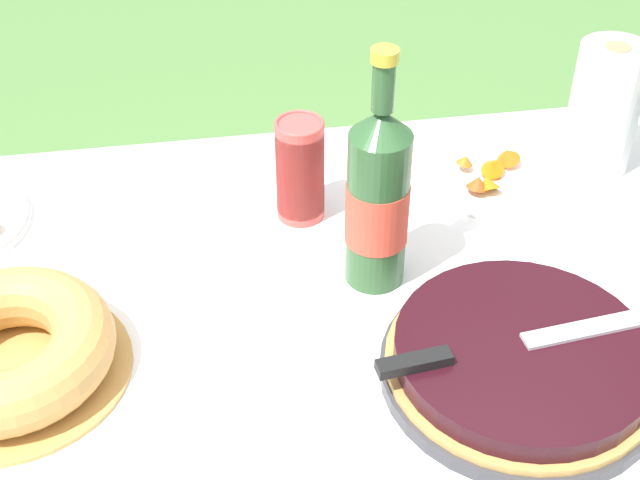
{
  "coord_description": "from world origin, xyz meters",
  "views": [
    {
      "loc": [
        -0.03,
        -0.84,
        1.57
      ],
      "look_at": [
        0.12,
        0.09,
        0.81
      ],
      "focal_mm": 50.0,
      "sensor_mm": 36.0,
      "label": 1
    }
  ],
  "objects_px": {
    "berry_tart": "(520,361)",
    "bundt_cake": "(7,350)",
    "cup_stack": "(300,170)",
    "cider_bottle_green": "(378,199)",
    "paper_towel_roll": "(604,108)",
    "serving_knife": "(502,345)",
    "snack_plate_right": "(490,178)"
  },
  "relations": [
    {
      "from": "berry_tart",
      "to": "bundt_cake",
      "type": "bearing_deg",
      "value": 170.13
    },
    {
      "from": "berry_tart",
      "to": "bundt_cake",
      "type": "relative_size",
      "value": 1.17
    },
    {
      "from": "cup_stack",
      "to": "cider_bottle_green",
      "type": "relative_size",
      "value": 0.47
    },
    {
      "from": "paper_towel_roll",
      "to": "serving_knife",
      "type": "bearing_deg",
      "value": -125.18
    },
    {
      "from": "cider_bottle_green",
      "to": "serving_knife",
      "type": "bearing_deg",
      "value": -64.1
    },
    {
      "from": "berry_tart",
      "to": "snack_plate_right",
      "type": "relative_size",
      "value": 1.75
    },
    {
      "from": "cup_stack",
      "to": "paper_towel_roll",
      "type": "height_order",
      "value": "paper_towel_roll"
    },
    {
      "from": "bundt_cake",
      "to": "cup_stack",
      "type": "xyz_separation_m",
      "value": [
        0.4,
        0.27,
        0.04
      ]
    },
    {
      "from": "bundt_cake",
      "to": "cup_stack",
      "type": "relative_size",
      "value": 1.79
    },
    {
      "from": "serving_knife",
      "to": "snack_plate_right",
      "type": "distance_m",
      "value": 0.43
    },
    {
      "from": "serving_knife",
      "to": "cup_stack",
      "type": "xyz_separation_m",
      "value": [
        -0.19,
        0.38,
        0.02
      ]
    },
    {
      "from": "paper_towel_roll",
      "to": "berry_tart",
      "type": "bearing_deg",
      "value": -122.72
    },
    {
      "from": "snack_plate_right",
      "to": "berry_tart",
      "type": "bearing_deg",
      "value": -103.06
    },
    {
      "from": "bundt_cake",
      "to": "cup_stack",
      "type": "distance_m",
      "value": 0.48
    },
    {
      "from": "berry_tart",
      "to": "cider_bottle_green",
      "type": "xyz_separation_m",
      "value": [
        -0.14,
        0.22,
        0.1
      ]
    },
    {
      "from": "serving_knife",
      "to": "paper_towel_roll",
      "type": "bearing_deg",
      "value": 48.53
    },
    {
      "from": "cup_stack",
      "to": "snack_plate_right",
      "type": "bearing_deg",
      "value": 5.36
    },
    {
      "from": "cup_stack",
      "to": "snack_plate_right",
      "type": "height_order",
      "value": "cup_stack"
    },
    {
      "from": "snack_plate_right",
      "to": "cider_bottle_green",
      "type": "bearing_deg",
      "value": -140.72
    },
    {
      "from": "berry_tart",
      "to": "snack_plate_right",
      "type": "xyz_separation_m",
      "value": [
        0.09,
        0.4,
        -0.02
      ]
    },
    {
      "from": "cider_bottle_green",
      "to": "snack_plate_right",
      "type": "xyz_separation_m",
      "value": [
        0.23,
        0.19,
        -0.12
      ]
    },
    {
      "from": "snack_plate_right",
      "to": "paper_towel_roll",
      "type": "bearing_deg",
      "value": 8.88
    },
    {
      "from": "bundt_cake",
      "to": "snack_plate_right",
      "type": "height_order",
      "value": "bundt_cake"
    },
    {
      "from": "cup_stack",
      "to": "snack_plate_right",
      "type": "distance_m",
      "value": 0.32
    },
    {
      "from": "berry_tart",
      "to": "serving_knife",
      "type": "height_order",
      "value": "serving_knife"
    },
    {
      "from": "cup_stack",
      "to": "snack_plate_right",
      "type": "relative_size",
      "value": 0.83
    },
    {
      "from": "berry_tart",
      "to": "cup_stack",
      "type": "distance_m",
      "value": 0.43
    },
    {
      "from": "serving_knife",
      "to": "snack_plate_right",
      "type": "height_order",
      "value": "serving_knife"
    },
    {
      "from": "serving_knife",
      "to": "paper_towel_roll",
      "type": "relative_size",
      "value": 1.77
    },
    {
      "from": "serving_knife",
      "to": "bundt_cake",
      "type": "height_order",
      "value": "bundt_cake"
    },
    {
      "from": "cup_stack",
      "to": "cider_bottle_green",
      "type": "distance_m",
      "value": 0.18
    },
    {
      "from": "berry_tart",
      "to": "bundt_cake",
      "type": "distance_m",
      "value": 0.62
    }
  ]
}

